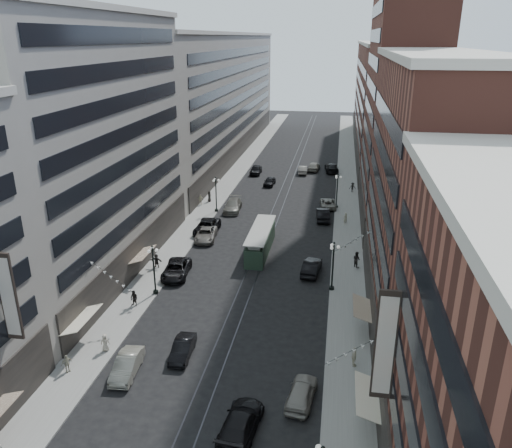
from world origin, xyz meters
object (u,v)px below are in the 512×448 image
Objects in this scene: car_8 at (233,206)px; car_12 at (332,167)px; lamppost_se_far at (333,264)px; lamppost_se_mid at (337,190)px; lamppost_sw_far at (154,268)px; car_7 at (207,227)px; car_10 at (312,267)px; pedestrian_7 at (356,259)px; car_2 at (176,269)px; pedestrian_1 at (105,343)px; car_14 at (303,170)px; car_13 at (270,182)px; car_9 at (256,170)px; pedestrian_extra_2 at (209,196)px; car_extra_2 at (206,234)px; pedestrian_8 at (345,218)px; car_extra_0 at (314,166)px; pedestrian_5 at (156,261)px; pedestrian_6 at (201,200)px; pedestrian_4 at (354,357)px; lamppost_sw_mid at (216,193)px; streetcar at (260,241)px; car_11 at (328,203)px; car_6 at (241,423)px; car_5 at (183,349)px; pedestrian_extra_0 at (67,363)px; car_1 at (127,365)px; pedestrian_2 at (134,298)px; pedestrian_9 at (352,187)px.

car_12 reaches higher than car_8.
lamppost_se_mid is at bearing 90.00° from lamppost_se_far.
car_7 is at bearing 87.48° from lamppost_sw_far.
car_10 is 2.60× the size of pedestrian_7.
car_2 is 15.27m from pedestrian_1.
car_13 is at bearing 57.48° from car_14.
lamppost_sw_far is 1.10× the size of car_9.
pedestrian_7 is at bearing -143.19° from pedestrian_extra_2.
pedestrian_1 reaches higher than car_extra_2.
car_extra_2 is at bearing -8.15° from pedestrian_8.
car_extra_0 reaches higher than car_10.
pedestrian_6 is at bearing 97.20° from pedestrian_5.
pedestrian_4 reaches higher than car_extra_2.
pedestrian_4 is at bearing -60.42° from lamppost_sw_mid.
lamppost_se_far is at bearing -44.20° from streetcar.
pedestrian_7 reaches higher than car_9.
lamppost_se_far is 28.22m from car_11.
lamppost_se_mid reaches higher than pedestrian_5.
car_11 is at bearing 57.99° from pedestrian_5.
car_extra_2 is at bearing 41.64° from car_11.
lamppost_se_mid is 3.18× the size of pedestrian_8.
lamppost_se_far is 28.00m from lamppost_se_mid.
pedestrian_1 is 0.30× the size of car_11.
pedestrian_6 is at bearing -65.85° from car_6.
lamppost_sw_mid is at bearing 22.15° from pedestrian_4.
pedestrian_extra_2 is (-19.40, -0.53, 0.29)m from car_11.
lamppost_sw_mid is 0.99× the size of car_extra_2.
car_5 is 26.15m from car_extra_2.
car_11 is 15.58m from car_13.
lamppost_sw_mid is at bearing 29.17° from pedestrian_extra_0.
pedestrian_extra_0 is (-0.29, -19.90, -0.06)m from pedestrian_5.
car_9 reaches higher than car_1.
car_7 is (-17.60, 14.18, -2.23)m from lamppost_se_far.
car_9 is (-16.17, 46.69, -2.24)m from lamppost_se_far.
lamppost_sw_mid is 1.00× the size of lamppost_se_mid.
lamppost_se_mid reaches higher than car_1.
pedestrian_4 is (20.55, -36.21, -2.07)m from lamppost_sw_mid.
pedestrian_8 is at bearing 40.68° from car_2.
pedestrian_7 reaches higher than car_10.
car_5 is (5.33, -14.61, -0.09)m from car_2.
car_8 reaches higher than car_13.
pedestrian_extra_0 is (0.85, -43.42, -0.08)m from pedestrian_6.
lamppost_se_far is at bearing 35.90° from pedestrian_2.
car_13 is at bearing 77.95° from car_7.
pedestrian_7 is (22.29, 12.98, 0.13)m from pedestrian_2.
car_extra_2 is (-14.69, 7.91, -0.06)m from car_10.
pedestrian_extra_0 is (-15.14, 4.08, 0.10)m from car_6.
pedestrian_6 reaches higher than car_10.
car_extra_2 is (1.94, 26.29, -0.16)m from pedestrian_1.
car_7 is 3.63× the size of pedestrian_9.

